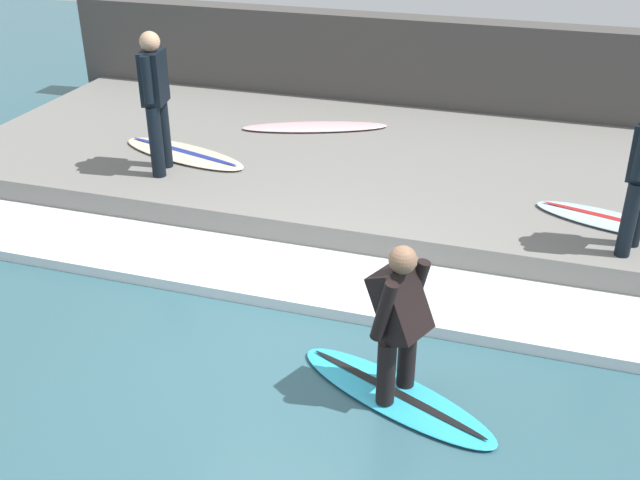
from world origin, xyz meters
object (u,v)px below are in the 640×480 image
object	(u,v)px
surfboard_waiting_far	(609,220)
surfboard_spare	(315,127)
surfboard_riding	(395,395)
surfer_riding	(400,316)
surfboard_waiting_near	(184,153)
surfer_waiting_near	(155,95)

from	to	relation	value
surfboard_waiting_far	surfboard_spare	distance (m)	4.42
surfboard_riding	surfer_riding	bearing A→B (deg)	180.00
surfboard_waiting_near	surfer_riding	bearing A→B (deg)	-133.69
surfboard_waiting_far	surfboard_waiting_near	bearing A→B (deg)	85.91
surfboard_riding	surfboard_waiting_far	size ratio (longest dim) A/B	1.15
surfboard_spare	surfboard_waiting_far	bearing A→B (deg)	-115.56
surfboard_riding	surfer_waiting_near	world-z (taller)	surfer_waiting_near
surfboard_riding	surfer_waiting_near	size ratio (longest dim) A/B	1.11
surfer_riding	surfboard_waiting_near	size ratio (longest dim) A/B	0.65
surfboard_spare	surfer_riding	bearing A→B (deg)	-155.16
surfboard_riding	surfer_waiting_near	distance (m)	4.88
surfer_riding	surfboard_waiting_near	distance (m)	5.07
surfer_riding	surfboard_spare	size ratio (longest dim) A/B	0.64
surfboard_riding	surfboard_waiting_near	size ratio (longest dim) A/B	0.93
surfboard_waiting_far	surfboard_riding	bearing A→B (deg)	151.85
surfer_riding	surfboard_waiting_far	size ratio (longest dim) A/B	0.81
surfer_riding	surfboard_waiting_near	world-z (taller)	surfer_riding
surfboard_riding	surfer_waiting_near	bearing A→B (deg)	51.24
surfboard_waiting_near	surfboard_spare	xyz separation A→B (m)	(1.52, -1.33, -0.00)
surfboard_waiting_near	surfboard_spare	world-z (taller)	surfboard_waiting_near
surfboard_waiting_far	surfer_riding	bearing A→B (deg)	151.85
surfer_riding	surfer_waiting_near	xyz separation A→B (m)	(2.94, 3.66, 0.55)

